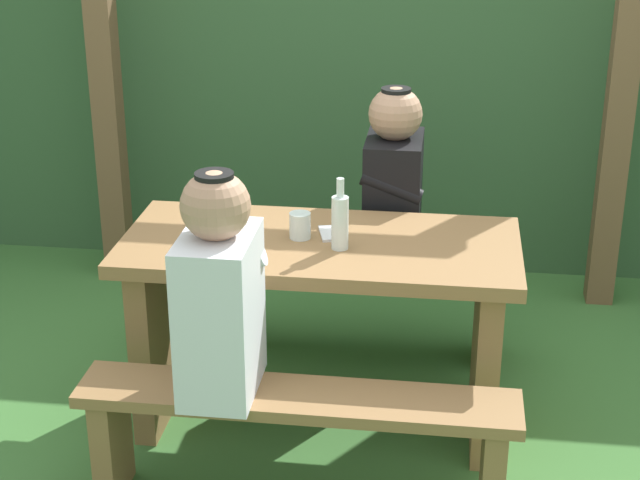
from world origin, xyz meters
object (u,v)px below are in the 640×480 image
object	(u,v)px
person_white_shirt	(219,293)
cell_phone	(330,233)
drinking_glass	(300,226)
person_black_coat	(393,184)
bench_near	(297,426)
bench_far	(337,283)
bottle_left	(340,221)
picnic_table	(320,300)

from	to	relation	value
person_white_shirt	cell_phone	xyz separation A→B (m)	(0.27, 0.60, -0.03)
drinking_glass	cell_phone	bearing A→B (deg)	22.27
person_black_coat	drinking_glass	size ratio (longest dim) A/B	7.73
person_black_coat	cell_phone	distance (m)	0.52
bench_near	person_white_shirt	distance (m)	0.51
bench_near	bench_far	xyz separation A→B (m)	(0.00, 1.09, 0.00)
bench_far	bottle_left	size ratio (longest dim) A/B	5.50
bench_near	drinking_glass	size ratio (longest dim) A/B	15.04
bench_far	cell_phone	bearing A→B (deg)	-86.63
person_white_shirt	cell_phone	world-z (taller)	person_white_shirt
drinking_glass	bottle_left	world-z (taller)	bottle_left
bench_far	picnic_table	bearing A→B (deg)	-90.00
picnic_table	person_black_coat	size ratio (longest dim) A/B	1.95
person_black_coat	drinking_glass	world-z (taller)	person_black_coat
drinking_glass	cell_phone	world-z (taller)	drinking_glass
bench_near	drinking_glass	xyz separation A→B (m)	(-0.07, 0.56, 0.46)
person_black_coat	bottle_left	distance (m)	0.62
picnic_table	person_black_coat	world-z (taller)	person_black_coat
cell_phone	bench_far	bearing A→B (deg)	79.17
bench_near	bench_far	bearing A→B (deg)	90.00
drinking_glass	cell_phone	size ratio (longest dim) A/B	0.66
picnic_table	drinking_glass	distance (m)	0.29
bench_far	cell_phone	distance (m)	0.64
person_black_coat	cell_phone	world-z (taller)	person_black_coat
bench_near	person_white_shirt	size ratio (longest dim) A/B	1.95
picnic_table	cell_phone	world-z (taller)	cell_phone
picnic_table	person_white_shirt	xyz separation A→B (m)	(-0.24, -0.54, 0.27)
bench_far	person_white_shirt	xyz separation A→B (m)	(-0.24, -1.09, 0.45)
person_white_shirt	picnic_table	bearing A→B (deg)	66.41
bottle_left	person_white_shirt	bearing A→B (deg)	-123.16
drinking_glass	bottle_left	distance (m)	0.18
bench_near	bottle_left	world-z (taller)	bottle_left
picnic_table	cell_phone	distance (m)	0.24
bench_near	bench_far	world-z (taller)	same
bench_near	bottle_left	bearing A→B (deg)	80.93
bench_far	cell_phone	world-z (taller)	cell_phone
person_black_coat	bottle_left	world-z (taller)	person_black_coat
picnic_table	bench_far	world-z (taller)	picnic_table
bench_far	person_white_shirt	bearing A→B (deg)	-102.28
picnic_table	person_black_coat	xyz separation A→B (m)	(0.22, 0.54, 0.27)
bench_near	cell_phone	size ratio (longest dim) A/B	10.00
person_black_coat	bottle_left	xyz separation A→B (m)	(-0.14, -0.60, 0.07)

